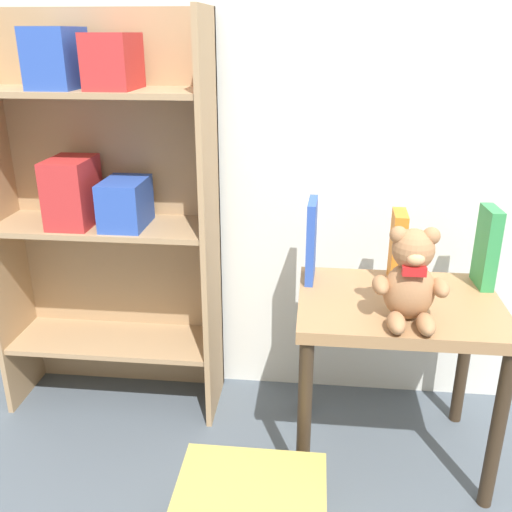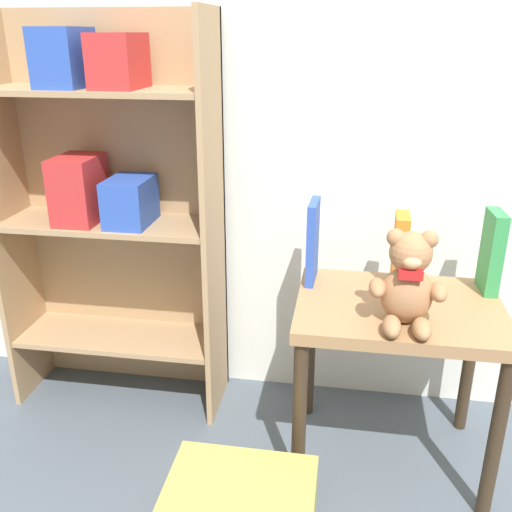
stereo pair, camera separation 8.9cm
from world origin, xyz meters
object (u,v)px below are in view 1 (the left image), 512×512
(bookshelf_side, at_px, (104,196))
(book_standing_green, at_px, (487,247))
(display_table, at_px, (397,327))
(book_standing_orange, at_px, (397,247))
(teddy_bear, at_px, (411,279))
(book_standing_blue, at_px, (311,241))

(bookshelf_side, distance_m, book_standing_green, 1.22)
(display_table, distance_m, book_standing_orange, 0.24)
(display_table, height_order, teddy_bear, teddy_bear)
(teddy_bear, xyz_separation_m, book_standing_orange, (-0.00, 0.26, -0.01))
(teddy_bear, bearing_deg, book_standing_orange, 90.58)
(bookshelf_side, relative_size, teddy_bear, 5.14)
(book_standing_green, bearing_deg, book_standing_orange, 177.08)
(teddy_bear, xyz_separation_m, book_standing_blue, (-0.26, 0.25, 0.01))
(display_table, bearing_deg, teddy_bear, -88.75)
(book_standing_blue, relative_size, book_standing_green, 1.04)
(display_table, distance_m, teddy_bear, 0.24)
(book_standing_green, bearing_deg, display_table, -155.10)
(display_table, height_order, book_standing_orange, book_standing_orange)
(display_table, xyz_separation_m, teddy_bear, (0.00, -0.12, 0.21))
(book_standing_orange, bearing_deg, book_standing_green, 1.99)
(book_standing_blue, height_order, book_standing_orange, book_standing_blue)
(teddy_bear, relative_size, book_standing_orange, 1.17)
(book_standing_blue, distance_m, book_standing_orange, 0.26)
(teddy_bear, bearing_deg, display_table, 91.25)
(teddy_bear, distance_m, book_standing_green, 0.36)
(bookshelf_side, bearing_deg, book_standing_orange, -5.65)
(teddy_bear, relative_size, book_standing_blue, 1.02)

